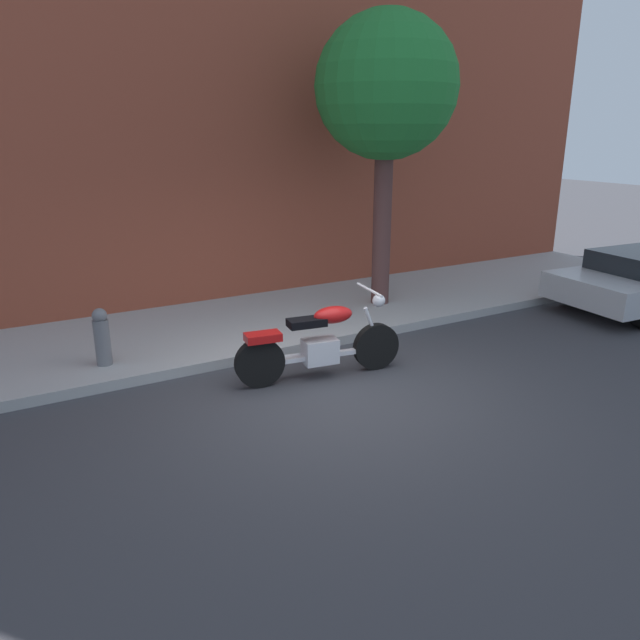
{
  "coord_description": "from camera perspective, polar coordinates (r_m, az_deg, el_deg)",
  "views": [
    {
      "loc": [
        -3.51,
        -5.72,
        3.09
      ],
      "look_at": [
        0.09,
        0.56,
        0.78
      ],
      "focal_mm": 33.72,
      "sensor_mm": 36.0,
      "label": 1
    }
  ],
  "objects": [
    {
      "name": "motorcycle",
      "position": [
        7.7,
        -0.03,
        -2.26
      ],
      "size": [
        2.24,
        0.74,
        1.13
      ],
      "color": "black",
      "rests_on": "ground"
    },
    {
      "name": "ground_plane",
      "position": [
        7.39,
        1.55,
        -7.05
      ],
      "size": [
        60.0,
        60.0,
        0.0
      ],
      "primitive_type": "plane",
      "color": "#38383D"
    },
    {
      "name": "street_tree",
      "position": [
        10.36,
        6.31,
        20.91
      ],
      "size": [
        2.32,
        2.32,
        4.9
      ],
      "color": "brown",
      "rests_on": "ground"
    },
    {
      "name": "sidewalk",
      "position": [
        9.78,
        -7.3,
        -0.44
      ],
      "size": [
        18.13,
        2.9,
        0.14
      ],
      "primitive_type": "cube",
      "color": "#A3A3A3",
      "rests_on": "ground"
    },
    {
      "name": "building_facade",
      "position": [
        11.03,
        -12.17,
        26.01
      ],
      "size": [
        18.13,
        0.5,
        9.51
      ],
      "primitive_type": "cube",
      "color": "brown",
      "rests_on": "ground"
    },
    {
      "name": "fire_hydrant",
      "position": [
        8.3,
        -19.95,
        -1.93
      ],
      "size": [
        0.2,
        0.2,
        0.91
      ],
      "color": "slate",
      "rests_on": "ground"
    }
  ]
}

